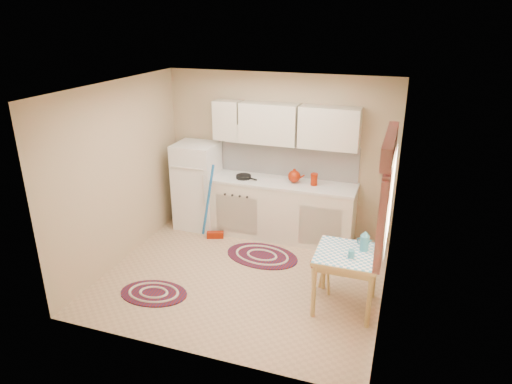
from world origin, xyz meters
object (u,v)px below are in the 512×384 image
Objects in this scene: fridge at (197,186)px; base_cabinets at (281,210)px; stool at (321,278)px; table at (345,280)px.

fridge reaches higher than base_cabinets.
fridge is 2.70m from stool.
base_cabinets reaches higher than table.
table is at bearing -51.75° from base_cabinets.
base_cabinets is at bearing 2.05° from fridge.
base_cabinets is 5.36× the size of stool.
table is at bearing -32.74° from stool.
fridge reaches higher than stool.
base_cabinets is 1.99m from table.
base_cabinets is 1.65m from stool.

